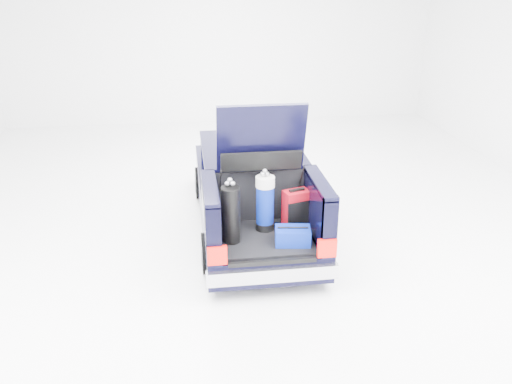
{
  "coord_description": "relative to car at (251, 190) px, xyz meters",
  "views": [
    {
      "loc": [
        -1.07,
        -8.38,
        4.25
      ],
      "look_at": [
        0.0,
        -0.5,
        0.89
      ],
      "focal_mm": 38.0,
      "sensor_mm": 36.0,
      "label": 1
    }
  ],
  "objects": [
    {
      "name": "ground",
      "position": [
        0.0,
        -0.11,
        -0.67
      ],
      "size": [
        14.0,
        14.0,
        0.0
      ],
      "primitive_type": "plane",
      "color": "white",
      "rests_on": "ground"
    },
    {
      "name": "blue_duffel",
      "position": [
        0.35,
        -1.85,
        0.05
      ],
      "size": [
        0.53,
        0.39,
        0.26
      ],
      "rotation": [
        0.0,
        0.0,
        -0.14
      ],
      "color": "navy",
      "rests_on": "car"
    },
    {
      "name": "blue_golf_bag",
      "position": [
        0.03,
        -1.34,
        0.35
      ],
      "size": [
        0.33,
        0.33,
        0.94
      ],
      "rotation": [
        0.0,
        0.0,
        0.21
      ],
      "color": "black",
      "rests_on": "car"
    },
    {
      "name": "car",
      "position": [
        0.0,
        0.0,
        0.0
      ],
      "size": [
        1.87,
        4.65,
        2.47
      ],
      "color": "black",
      "rests_on": "ground"
    },
    {
      "name": "red_suitcase",
      "position": [
        0.5,
        -1.36,
        0.22
      ],
      "size": [
        0.43,
        0.34,
        0.62
      ],
      "rotation": [
        0.0,
        0.0,
        0.29
      ],
      "color": "maroon",
      "rests_on": "car"
    },
    {
      "name": "black_golf_bag",
      "position": [
        -0.5,
        -1.68,
        0.36
      ],
      "size": [
        0.3,
        0.34,
        0.95
      ],
      "rotation": [
        0.0,
        0.0,
        -0.13
      ],
      "color": "black",
      "rests_on": "car"
    }
  ]
}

